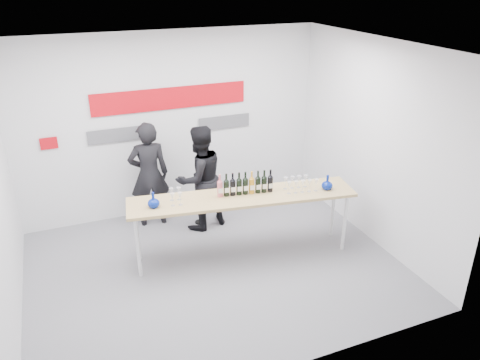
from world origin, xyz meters
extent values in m
plane|color=slate|center=(0.00, 0.00, 0.00)|extent=(5.00, 5.00, 0.00)
cube|color=silver|center=(0.00, 2.00, 1.50)|extent=(5.00, 0.04, 3.00)
cube|color=red|center=(0.00, 1.97, 1.95)|extent=(2.50, 0.02, 0.35)
cube|color=#59595E|center=(-0.90, 1.97, 1.45)|extent=(0.90, 0.02, 0.22)
cube|color=#59595E|center=(0.90, 1.97, 1.45)|extent=(0.90, 0.02, 0.22)
cube|color=red|center=(-1.90, 1.97, 1.45)|extent=(0.25, 0.02, 0.18)
cube|color=tan|center=(0.49, 0.17, 0.93)|extent=(3.23, 1.13, 0.04)
cylinder|color=silver|center=(-1.00, 0.20, 0.45)|extent=(0.05, 0.05, 0.91)
cylinder|color=silver|center=(1.92, -0.27, 0.45)|extent=(0.05, 0.05, 0.91)
cylinder|color=silver|center=(-0.94, 0.62, 0.45)|extent=(0.05, 0.05, 0.91)
cylinder|color=silver|center=(1.99, 0.15, 0.45)|extent=(0.05, 0.05, 0.91)
imported|color=black|center=(-0.52, 1.59, 0.86)|extent=(0.66, 0.46, 1.72)
imported|color=black|center=(0.19, 1.19, 0.85)|extent=(0.97, 0.84, 1.70)
cylinder|color=black|center=(0.19, 1.30, 0.01)|extent=(0.16, 0.16, 0.02)
cylinder|color=black|center=(0.19, 1.30, 0.68)|extent=(0.02, 0.02, 1.36)
sphere|color=black|center=(0.19, 1.27, 1.38)|extent=(0.05, 0.05, 0.05)
camera|label=1|loc=(-1.75, -5.20, 3.83)|focal=35.00mm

